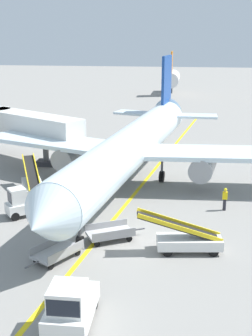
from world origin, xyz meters
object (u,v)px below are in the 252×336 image
at_px(pushback_tug, 70,306).
at_px(belt_loader_aft_hold, 187,239).
at_px(ground_crew_marshaller, 225,198).
at_px(baggage_cart_empty_trailing, 110,233).
at_px(airliner, 133,146).
at_px(jet_bridge, 23,126).
at_px(baggage_tug_near_wing, 22,204).
at_px(belt_loader_forward_hold, 33,184).
at_px(baggage_cart_loaded, 57,252).

distance_m(pushback_tug, belt_loader_aft_hold, 9.42).
height_order(pushback_tug, ground_crew_marshaller, pushback_tug).
distance_m(belt_loader_aft_hold, baggage_cart_empty_trailing, 4.85).
height_order(airliner, jet_bridge, airliner).
height_order(jet_bridge, baggage_tug_near_wing, jet_bridge).
distance_m(pushback_tug, belt_loader_forward_hold, 18.12).
xyz_separation_m(belt_loader_forward_hold, baggage_cart_empty_trailing, (7.64, -7.65, -0.31)).
distance_m(jet_bridge, belt_loader_aft_hold, 24.79).
bearing_deg(baggage_tug_near_wing, airliner, 49.67).
bearing_deg(pushback_tug, airliner, 89.39).
relative_size(pushback_tug, belt_loader_forward_hold, 0.72).
xyz_separation_m(jet_bridge, baggage_cart_loaded, (9.25, -20.29, -3.07)).
relative_size(airliner, baggage_tug_near_wing, 13.13).
bearing_deg(baggage_cart_empty_trailing, jet_bridge, 124.27).
distance_m(airliner, pushback_tug, 20.08).
xyz_separation_m(baggage_tug_near_wing, baggage_cart_loaded, (4.28, -5.94, -0.46)).
distance_m(airliner, jet_bridge, 13.39).
xyz_separation_m(airliner, pushback_tug, (-0.21, -19.93, -2.42)).
distance_m(baggage_tug_near_wing, baggage_cart_loaded, 7.33).
bearing_deg(baggage_cart_loaded, ground_crew_marshaller, 42.48).
height_order(pushback_tug, belt_loader_forward_hold, belt_loader_forward_hold).
relative_size(belt_loader_forward_hold, ground_crew_marshaller, 2.98).
distance_m(airliner, belt_loader_aft_hold, 13.11).
bearing_deg(baggage_cart_empty_trailing, belt_loader_forward_hold, 134.94).
xyz_separation_m(pushback_tug, belt_loader_forward_hold, (-7.42, 16.53, -0.22)).
bearing_deg(baggage_tug_near_wing, belt_loader_aft_hold, -18.46).
height_order(baggage_tug_near_wing, baggage_cart_empty_trailing, baggage_tug_near_wing).
relative_size(baggage_tug_near_wing, belt_loader_forward_hold, 0.53).
bearing_deg(baggage_cart_loaded, baggage_cart_empty_trailing, 48.86).
bearing_deg(pushback_tug, belt_loader_aft_hold, 58.15).
height_order(baggage_tug_near_wing, baggage_cart_loaded, baggage_tug_near_wing).
distance_m(baggage_tug_near_wing, ground_crew_marshaller, 14.55).
bearing_deg(baggage_tug_near_wing, jet_bridge, 109.12).
bearing_deg(baggage_tug_near_wing, baggage_cart_loaded, -54.23).
height_order(belt_loader_aft_hold, baggage_cart_empty_trailing, belt_loader_aft_hold).
xyz_separation_m(airliner, baggage_tug_near_wing, (-6.84, -8.06, -2.49)).
height_order(belt_loader_forward_hold, baggage_cart_loaded, belt_loader_forward_hold).
bearing_deg(baggage_cart_empty_trailing, baggage_tug_near_wing, 156.37).
bearing_deg(jet_bridge, belt_loader_aft_hold, -47.72).
relative_size(baggage_tug_near_wing, belt_loader_aft_hold, 0.52).
relative_size(belt_loader_forward_hold, baggage_cart_loaded, 1.39).
bearing_deg(airliner, jet_bridge, 151.95).
bearing_deg(jet_bridge, belt_loader_forward_hold, -66.66).
bearing_deg(pushback_tug, baggage_cart_empty_trailing, 88.63).
bearing_deg(pushback_tug, baggage_cart_loaded, 111.65).
relative_size(baggage_tug_near_wing, baggage_cart_empty_trailing, 0.73).
bearing_deg(airliner, pushback_tug, -90.61).
bearing_deg(ground_crew_marshaller, belt_loader_forward_hold, 174.28).
relative_size(jet_bridge, belt_loader_aft_hold, 2.41).
bearing_deg(ground_crew_marshaller, belt_loader_aft_hold, -110.32).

